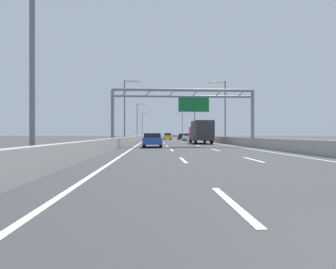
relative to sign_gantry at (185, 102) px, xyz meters
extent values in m
plane|color=#38383A|center=(-0.15, 70.35, -4.83)|extent=(260.00, 260.00, 0.00)
cube|color=white|center=(-1.95, -26.15, -4.82)|extent=(0.16, 3.00, 0.01)
cube|color=white|center=(-1.95, -17.15, -4.82)|extent=(0.16, 3.00, 0.01)
cube|color=white|center=(-1.95, -8.15, -4.82)|extent=(0.16, 3.00, 0.01)
cube|color=white|center=(-1.95, 0.85, -4.82)|extent=(0.16, 3.00, 0.01)
cube|color=white|center=(-1.95, 9.85, -4.82)|extent=(0.16, 3.00, 0.01)
cube|color=white|center=(-1.95, 18.85, -4.82)|extent=(0.16, 3.00, 0.01)
cube|color=white|center=(-1.95, 27.85, -4.82)|extent=(0.16, 3.00, 0.01)
cube|color=white|center=(-1.95, 36.85, -4.82)|extent=(0.16, 3.00, 0.01)
cube|color=white|center=(-1.95, 45.85, -4.82)|extent=(0.16, 3.00, 0.01)
cube|color=white|center=(-1.95, 54.85, -4.82)|extent=(0.16, 3.00, 0.01)
cube|color=white|center=(-1.95, 63.85, -4.82)|extent=(0.16, 3.00, 0.01)
cube|color=white|center=(-1.95, 72.85, -4.82)|extent=(0.16, 3.00, 0.01)
cube|color=white|center=(-1.95, 81.85, -4.82)|extent=(0.16, 3.00, 0.01)
cube|color=white|center=(-1.95, 90.85, -4.82)|extent=(0.16, 3.00, 0.01)
cube|color=white|center=(-1.95, 99.85, -4.82)|extent=(0.16, 3.00, 0.01)
cube|color=white|center=(-1.95, 108.85, -4.82)|extent=(0.16, 3.00, 0.01)
cube|color=white|center=(-1.95, 117.85, -4.82)|extent=(0.16, 3.00, 0.01)
cube|color=white|center=(-1.95, 126.85, -4.82)|extent=(0.16, 3.00, 0.01)
cube|color=white|center=(1.65, -17.15, -4.82)|extent=(0.16, 3.00, 0.01)
cube|color=white|center=(1.65, -8.15, -4.82)|extent=(0.16, 3.00, 0.01)
cube|color=white|center=(1.65, 0.85, -4.82)|extent=(0.16, 3.00, 0.01)
cube|color=white|center=(1.65, 9.85, -4.82)|extent=(0.16, 3.00, 0.01)
cube|color=white|center=(1.65, 18.85, -4.82)|extent=(0.16, 3.00, 0.01)
cube|color=white|center=(1.65, 27.85, -4.82)|extent=(0.16, 3.00, 0.01)
cube|color=white|center=(1.65, 36.85, -4.82)|extent=(0.16, 3.00, 0.01)
cube|color=white|center=(1.65, 45.85, -4.82)|extent=(0.16, 3.00, 0.01)
cube|color=white|center=(1.65, 54.85, -4.82)|extent=(0.16, 3.00, 0.01)
cube|color=white|center=(1.65, 63.85, -4.82)|extent=(0.16, 3.00, 0.01)
cube|color=white|center=(1.65, 72.85, -4.82)|extent=(0.16, 3.00, 0.01)
cube|color=white|center=(1.65, 81.85, -4.82)|extent=(0.16, 3.00, 0.01)
cube|color=white|center=(1.65, 90.85, -4.82)|extent=(0.16, 3.00, 0.01)
cube|color=white|center=(1.65, 99.85, -4.82)|extent=(0.16, 3.00, 0.01)
cube|color=white|center=(1.65, 108.85, -4.82)|extent=(0.16, 3.00, 0.01)
cube|color=white|center=(1.65, 117.85, -4.82)|extent=(0.16, 3.00, 0.01)
cube|color=white|center=(1.65, 126.85, -4.82)|extent=(0.16, 3.00, 0.01)
cube|color=white|center=(-5.40, 58.35, -4.82)|extent=(0.16, 176.00, 0.01)
cube|color=white|center=(5.10, 58.35, -4.82)|extent=(0.16, 176.00, 0.01)
cube|color=#9E9E99|center=(-7.05, 80.35, -4.35)|extent=(0.45, 220.00, 0.95)
cube|color=#9E9E99|center=(6.75, 80.35, -4.35)|extent=(0.45, 220.00, 0.95)
cylinder|color=gray|center=(-7.94, 0.00, -1.73)|extent=(0.36, 0.36, 6.20)
cylinder|color=gray|center=(7.63, 0.00, -1.73)|extent=(0.36, 0.36, 6.20)
cylinder|color=gray|center=(-0.15, 0.00, 1.37)|extent=(15.57, 0.32, 0.32)
cylinder|color=gray|center=(-0.15, 0.00, 0.67)|extent=(15.57, 0.26, 0.26)
cylinder|color=gray|center=(-6.64, 0.00, 1.02)|extent=(0.74, 0.10, 0.74)
cylinder|color=gray|center=(-4.05, 0.00, 1.02)|extent=(0.74, 0.10, 0.74)
cylinder|color=gray|center=(-1.45, 0.00, 1.02)|extent=(0.74, 0.10, 0.74)
cylinder|color=gray|center=(1.15, 0.00, 1.02)|extent=(0.74, 0.10, 0.74)
cylinder|color=gray|center=(3.74, 0.00, 1.02)|extent=(0.74, 0.10, 0.74)
cylinder|color=gray|center=(6.34, 0.00, 1.02)|extent=(0.74, 0.10, 0.74)
cube|color=#146B33|center=(1.00, 0.00, -0.23)|extent=(3.40, 0.12, 1.60)
cylinder|color=slate|center=(-7.85, -20.85, -0.08)|extent=(0.20, 0.20, 9.50)
cylinder|color=slate|center=(-7.85, 11.96, -0.08)|extent=(0.20, 0.20, 9.50)
cylinder|color=slate|center=(-6.75, 11.96, 4.52)|extent=(2.20, 0.12, 0.12)
cube|color=#F2EAC6|center=(-5.65, 11.96, 4.42)|extent=(0.56, 0.28, 0.20)
cylinder|color=slate|center=(7.55, 11.96, -0.08)|extent=(0.20, 0.20, 9.50)
cylinder|color=slate|center=(6.45, 11.96, 4.52)|extent=(2.20, 0.12, 0.12)
cube|color=#F2EAC6|center=(5.35, 11.96, 4.42)|extent=(0.56, 0.28, 0.20)
cylinder|color=slate|center=(-7.85, 44.76, -0.08)|extent=(0.20, 0.20, 9.50)
cylinder|color=slate|center=(-6.75, 44.76, 4.52)|extent=(2.20, 0.12, 0.12)
cube|color=#F2EAC6|center=(-5.65, 44.76, 4.42)|extent=(0.56, 0.28, 0.20)
cylinder|color=slate|center=(7.55, 44.76, -0.08)|extent=(0.20, 0.20, 9.50)
cylinder|color=slate|center=(6.45, 44.76, 4.52)|extent=(2.20, 0.12, 0.12)
cube|color=#F2EAC6|center=(5.35, 44.76, 4.42)|extent=(0.56, 0.28, 0.20)
cylinder|color=slate|center=(-7.85, 77.56, -0.08)|extent=(0.20, 0.20, 9.50)
cylinder|color=slate|center=(-6.75, 77.56, 4.52)|extent=(2.20, 0.12, 0.12)
cube|color=#F2EAC6|center=(-5.65, 77.56, 4.42)|extent=(0.56, 0.28, 0.20)
cylinder|color=slate|center=(7.55, 77.56, -0.08)|extent=(0.20, 0.20, 9.50)
cylinder|color=slate|center=(6.45, 77.56, 4.52)|extent=(2.20, 0.12, 0.12)
cube|color=#F2EAC6|center=(5.35, 77.56, 4.42)|extent=(0.56, 0.28, 0.20)
cube|color=#2347AD|center=(-3.57, -2.50, -4.18)|extent=(1.87, 4.36, 0.65)
cube|color=black|center=(-3.57, -2.60, -3.64)|extent=(1.65, 1.75, 0.44)
cylinder|color=black|center=(-4.40, -0.87, -4.51)|extent=(0.22, 0.64, 0.64)
cylinder|color=black|center=(-2.74, -0.87, -4.51)|extent=(0.22, 0.64, 0.64)
cylinder|color=black|center=(-4.40, -4.12, -4.51)|extent=(0.22, 0.64, 0.64)
cylinder|color=black|center=(-2.74, -4.12, -4.51)|extent=(0.22, 0.64, 0.64)
cube|color=#A8ADB2|center=(-3.88, 77.63, -4.17)|extent=(1.81, 4.44, 0.69)
cube|color=black|center=(-3.88, 77.65, -3.56)|extent=(1.59, 1.95, 0.53)
cylinder|color=black|center=(-4.68, 79.30, -4.51)|extent=(0.22, 0.64, 0.64)
cylinder|color=black|center=(-3.09, 79.30, -4.51)|extent=(0.22, 0.64, 0.64)
cylinder|color=black|center=(-4.68, 75.96, -4.51)|extent=(0.22, 0.64, 0.64)
cylinder|color=black|center=(-3.09, 75.96, -4.51)|extent=(0.22, 0.64, 0.64)
cube|color=black|center=(3.21, 35.24, -4.19)|extent=(1.82, 4.14, 0.64)
cube|color=black|center=(3.21, 35.21, -3.63)|extent=(1.60, 1.94, 0.47)
cylinder|color=black|center=(2.41, 36.76, -4.51)|extent=(0.22, 0.64, 0.64)
cylinder|color=black|center=(4.01, 36.76, -4.51)|extent=(0.22, 0.64, 0.64)
cylinder|color=black|center=(2.41, 33.72, -4.51)|extent=(0.22, 0.64, 0.64)
cylinder|color=black|center=(4.01, 33.72, -4.51)|extent=(0.22, 0.64, 0.64)
cube|color=silver|center=(3.33, 25.10, -4.16)|extent=(1.80, 4.47, 0.70)
cube|color=black|center=(3.33, 25.00, -3.59)|extent=(1.58, 2.10, 0.44)
cylinder|color=black|center=(2.54, 26.79, -4.51)|extent=(0.22, 0.64, 0.64)
cylinder|color=black|center=(4.12, 26.79, -4.51)|extent=(0.22, 0.64, 0.64)
cylinder|color=black|center=(2.54, 23.41, -4.51)|extent=(0.22, 0.64, 0.64)
cylinder|color=black|center=(4.12, 23.41, -4.51)|extent=(0.22, 0.64, 0.64)
cube|color=yellow|center=(-0.09, 37.63, -4.15)|extent=(1.79, 4.32, 0.72)
cube|color=black|center=(-0.09, 37.53, -3.53)|extent=(1.57, 1.81, 0.51)
cylinder|color=black|center=(-0.88, 39.24, -4.51)|extent=(0.22, 0.64, 0.64)
cylinder|color=black|center=(0.69, 39.24, -4.51)|extent=(0.22, 0.64, 0.64)
cylinder|color=black|center=(-0.88, 36.01, -4.51)|extent=(0.22, 0.64, 0.64)
cylinder|color=black|center=(0.69, 36.01, -4.51)|extent=(0.22, 0.64, 0.64)
cube|color=red|center=(3.35, 109.24, -4.19)|extent=(1.82, 4.68, 0.63)
cube|color=black|center=(3.35, 109.51, -3.66)|extent=(1.60, 2.20, 0.44)
cylinder|color=black|center=(2.55, 111.03, -4.51)|extent=(0.22, 0.64, 0.64)
cylinder|color=black|center=(4.15, 111.03, -4.51)|extent=(0.22, 0.64, 0.64)
cylinder|color=black|center=(2.55, 107.45, -4.51)|extent=(0.22, 0.64, 0.64)
cylinder|color=black|center=(4.15, 107.45, -4.51)|extent=(0.22, 0.64, 0.64)
cube|color=orange|center=(-3.58, 48.87, -4.15)|extent=(1.77, 4.23, 0.72)
cube|color=black|center=(-3.58, 48.84, -3.53)|extent=(1.55, 1.91, 0.52)
cylinder|color=black|center=(-4.35, 50.43, -4.51)|extent=(0.22, 0.64, 0.64)
cylinder|color=black|center=(-2.81, 50.43, -4.51)|extent=(0.22, 0.64, 0.64)
cylinder|color=black|center=(-4.35, 47.30, -4.51)|extent=(0.22, 0.64, 0.64)
cylinder|color=black|center=(-2.81, 47.30, -4.51)|extent=(0.22, 0.64, 0.64)
cube|color=#B21E19|center=(3.28, 11.84, -3.39)|extent=(2.46, 2.12, 1.92)
cube|color=#333338|center=(3.28, 7.96, -3.01)|extent=(2.46, 5.24, 2.68)
cylinder|color=black|center=(2.19, 12.00, -4.35)|extent=(0.28, 0.96, 0.96)
cylinder|color=black|center=(4.37, 12.00, -4.35)|extent=(0.28, 0.96, 0.96)
cylinder|color=black|center=(2.19, 6.74, -4.35)|extent=(0.28, 0.96, 0.96)
cylinder|color=black|center=(4.37, 6.74, -4.35)|extent=(0.28, 0.96, 0.96)
camera|label=1|loc=(-3.43, -31.48, -3.52)|focal=30.57mm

